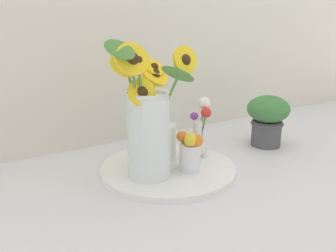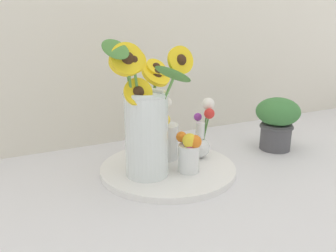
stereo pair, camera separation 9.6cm
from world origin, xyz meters
name	(u,v)px [view 2 (the right image)]	position (x,y,z in m)	size (l,w,h in m)	color
ground_plane	(176,184)	(0.00, 0.00, 0.00)	(6.00, 6.00, 0.00)	silver
serving_tray	(168,168)	(0.02, 0.09, 0.01)	(0.41, 0.41, 0.02)	white
mason_jar_sunflowers	(146,121)	(-0.06, 0.06, 0.17)	(0.24, 0.26, 0.39)	silver
vase_small_center	(189,151)	(0.06, 0.03, 0.08)	(0.06, 0.08, 0.12)	white
vase_bulb_right	(202,135)	(0.15, 0.11, 0.09)	(0.09, 0.08, 0.19)	white
vase_small_back	(164,136)	(0.04, 0.15, 0.09)	(0.09, 0.08, 0.20)	white
potted_plant	(277,120)	(0.45, 0.09, 0.11)	(0.15, 0.15, 0.19)	#4C4C51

